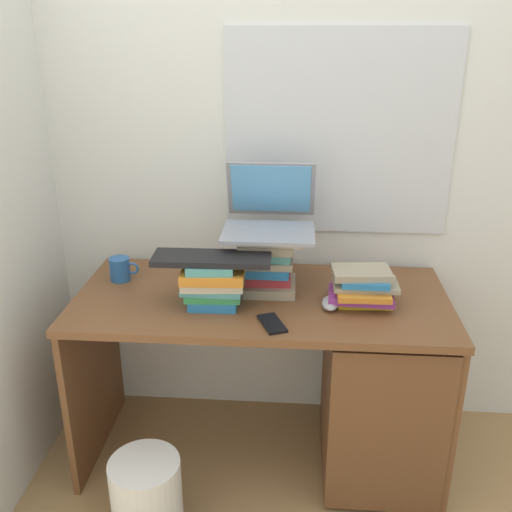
{
  "coord_description": "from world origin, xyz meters",
  "views": [
    {
      "loc": [
        0.13,
        -1.96,
        1.69
      ],
      "look_at": [
        -0.02,
        -0.04,
        0.91
      ],
      "focal_mm": 40.44,
      "sensor_mm": 36.0,
      "label": 1
    }
  ],
  "objects_px": {
    "book_stack_side": "(363,287)",
    "wastebasket": "(147,497)",
    "book_stack_tall": "(268,261)",
    "cell_phone": "(272,324)",
    "desk": "(352,378)",
    "computer_mouse": "(330,303)",
    "book_stack_keyboard_riser": "(213,282)",
    "laptop": "(270,214)",
    "mug": "(120,269)",
    "keyboard": "(212,259)"
  },
  "relations": [
    {
      "from": "laptop",
      "to": "wastebasket",
      "type": "bearing_deg",
      "value": -124.61
    },
    {
      "from": "keyboard",
      "to": "computer_mouse",
      "type": "relative_size",
      "value": 4.04
    },
    {
      "from": "book_stack_keyboard_riser",
      "to": "computer_mouse",
      "type": "distance_m",
      "value": 0.43
    },
    {
      "from": "laptop",
      "to": "wastebasket",
      "type": "relative_size",
      "value": 1.13
    },
    {
      "from": "book_stack_keyboard_riser",
      "to": "cell_phone",
      "type": "bearing_deg",
      "value": -31.72
    },
    {
      "from": "laptop",
      "to": "computer_mouse",
      "type": "height_order",
      "value": "laptop"
    },
    {
      "from": "desk",
      "to": "cell_phone",
      "type": "relative_size",
      "value": 10.34
    },
    {
      "from": "keyboard",
      "to": "mug",
      "type": "xyz_separation_m",
      "value": [
        -0.4,
        0.19,
        -0.14
      ]
    },
    {
      "from": "cell_phone",
      "to": "book_stack_tall",
      "type": "bearing_deg",
      "value": 73.57
    },
    {
      "from": "cell_phone",
      "to": "book_stack_keyboard_riser",
      "type": "bearing_deg",
      "value": 125.73
    },
    {
      "from": "book_stack_tall",
      "to": "cell_phone",
      "type": "relative_size",
      "value": 1.78
    },
    {
      "from": "computer_mouse",
      "to": "keyboard",
      "type": "bearing_deg",
      "value": -179.0
    },
    {
      "from": "laptop",
      "to": "keyboard",
      "type": "bearing_deg",
      "value": -132.26
    },
    {
      "from": "book_stack_side",
      "to": "keyboard",
      "type": "height_order",
      "value": "keyboard"
    },
    {
      "from": "laptop",
      "to": "computer_mouse",
      "type": "distance_m",
      "value": 0.41
    },
    {
      "from": "book_stack_side",
      "to": "mug",
      "type": "height_order",
      "value": "book_stack_side"
    },
    {
      "from": "book_stack_side",
      "to": "laptop",
      "type": "height_order",
      "value": "laptop"
    },
    {
      "from": "book_stack_tall",
      "to": "cell_phone",
      "type": "height_order",
      "value": "book_stack_tall"
    },
    {
      "from": "book_stack_tall",
      "to": "computer_mouse",
      "type": "xyz_separation_m",
      "value": [
        0.23,
        -0.14,
        -0.1
      ]
    },
    {
      "from": "desk",
      "to": "book_stack_tall",
      "type": "bearing_deg",
      "value": 165.95
    },
    {
      "from": "book_stack_keyboard_riser",
      "to": "book_stack_tall",
      "type": "bearing_deg",
      "value": 37.21
    },
    {
      "from": "book_stack_keyboard_riser",
      "to": "mug",
      "type": "bearing_deg",
      "value": 154.5
    },
    {
      "from": "book_stack_tall",
      "to": "computer_mouse",
      "type": "distance_m",
      "value": 0.29
    },
    {
      "from": "book_stack_tall",
      "to": "wastebasket",
      "type": "relative_size",
      "value": 0.8
    },
    {
      "from": "desk",
      "to": "book_stack_tall",
      "type": "xyz_separation_m",
      "value": [
        -0.34,
        0.08,
        0.45
      ]
    },
    {
      "from": "desk",
      "to": "book_stack_keyboard_riser",
      "type": "distance_m",
      "value": 0.68
    },
    {
      "from": "book_stack_keyboard_riser",
      "to": "keyboard",
      "type": "bearing_deg",
      "value": -130.29
    },
    {
      "from": "desk",
      "to": "computer_mouse",
      "type": "distance_m",
      "value": 0.37
    },
    {
      "from": "computer_mouse",
      "to": "wastebasket",
      "type": "height_order",
      "value": "computer_mouse"
    },
    {
      "from": "book_stack_side",
      "to": "mug",
      "type": "xyz_separation_m",
      "value": [
        -0.94,
        0.14,
        -0.02
      ]
    },
    {
      "from": "book_stack_tall",
      "to": "mug",
      "type": "bearing_deg",
      "value": 175.55
    },
    {
      "from": "computer_mouse",
      "to": "wastebasket",
      "type": "xyz_separation_m",
      "value": [
        -0.62,
        -0.36,
        -0.6
      ]
    },
    {
      "from": "keyboard",
      "to": "cell_phone",
      "type": "bearing_deg",
      "value": -32.42
    },
    {
      "from": "book_stack_keyboard_riser",
      "to": "wastebasket",
      "type": "height_order",
      "value": "book_stack_keyboard_riser"
    },
    {
      "from": "book_stack_tall",
      "to": "book_stack_keyboard_riser",
      "type": "height_order",
      "value": "book_stack_tall"
    },
    {
      "from": "book_stack_side",
      "to": "computer_mouse",
      "type": "relative_size",
      "value": 2.43
    },
    {
      "from": "book_stack_side",
      "to": "mug",
      "type": "relative_size",
      "value": 2.14
    },
    {
      "from": "book_stack_side",
      "to": "wastebasket",
      "type": "xyz_separation_m",
      "value": [
        -0.74,
        -0.41,
        -0.65
      ]
    },
    {
      "from": "wastebasket",
      "to": "computer_mouse",
      "type": "bearing_deg",
      "value": 30.13
    },
    {
      "from": "book_stack_side",
      "to": "book_stack_keyboard_riser",
      "type": "bearing_deg",
      "value": -174.61
    },
    {
      "from": "laptop",
      "to": "mug",
      "type": "distance_m",
      "value": 0.64
    },
    {
      "from": "computer_mouse",
      "to": "cell_phone",
      "type": "relative_size",
      "value": 0.76
    },
    {
      "from": "laptop",
      "to": "computer_mouse",
      "type": "bearing_deg",
      "value": -41.39
    },
    {
      "from": "computer_mouse",
      "to": "cell_phone",
      "type": "height_order",
      "value": "computer_mouse"
    },
    {
      "from": "wastebasket",
      "to": "book_stack_keyboard_riser",
      "type": "bearing_deg",
      "value": 60.75
    },
    {
      "from": "book_stack_keyboard_riser",
      "to": "keyboard",
      "type": "xyz_separation_m",
      "value": [
        -0.0,
        -0.0,
        0.09
      ]
    },
    {
      "from": "book_stack_keyboard_riser",
      "to": "wastebasket",
      "type": "distance_m",
      "value": 0.79
    },
    {
      "from": "book_stack_tall",
      "to": "cell_phone",
      "type": "distance_m",
      "value": 0.31
    },
    {
      "from": "desk",
      "to": "wastebasket",
      "type": "height_order",
      "value": "desk"
    },
    {
      "from": "book_stack_tall",
      "to": "laptop",
      "type": "relative_size",
      "value": 0.71
    }
  ]
}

